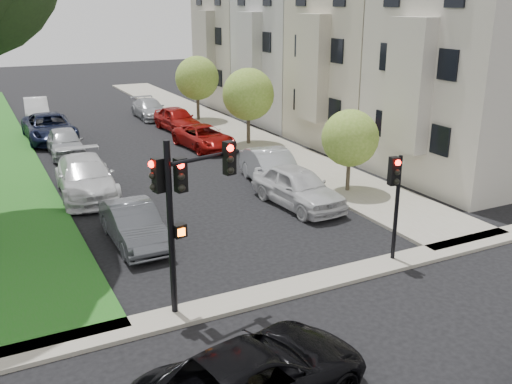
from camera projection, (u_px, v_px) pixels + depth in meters
name	position (u px, v px, depth m)	size (l,w,h in m)	color
ground	(343.00, 320.00, 14.72)	(140.00, 140.00, 0.00)	black
sidewalk_right	(217.00, 125.00, 37.90)	(3.50, 44.00, 0.12)	gray
sidewalk_cross	(303.00, 285.00, 16.39)	(60.00, 1.00, 0.12)	gray
house_a	(481.00, 23.00, 24.64)	(7.70, 7.55, 15.97)	#ACA89F
house_b	(373.00, 19.00, 30.99)	(7.70, 7.55, 15.97)	#A09485
house_c	(301.00, 16.00, 37.33)	(7.70, 7.55, 15.97)	#A6A29B
house_d	(250.00, 14.00, 43.68)	(7.70, 7.55, 15.97)	gray
small_tree_a	(350.00, 138.00, 23.83)	(2.40, 2.40, 3.61)	#31281B
small_tree_b	(248.00, 94.00, 31.84)	(2.92, 2.92, 4.38)	#31281B
small_tree_c	(197.00, 78.00, 38.48)	(2.95, 2.95, 4.42)	#31281B
traffic_signal_main	(183.00, 196.00, 14.11)	(2.30, 0.65, 4.70)	black
traffic_signal_secondary	(395.00, 190.00, 17.23)	(0.45, 0.37, 3.46)	black
car_cross_near	(256.00, 376.00, 11.39)	(2.29, 4.96, 1.38)	black
car_parked_0	(298.00, 187.00, 22.73)	(1.89, 4.69, 1.60)	silver
car_parked_1	(272.00, 168.00, 25.34)	(1.66, 4.75, 1.57)	#999BA0
car_parked_2	(204.00, 137.00, 31.83)	(2.14, 4.63, 1.29)	maroon
car_parked_3	(177.00, 119.00, 36.27)	(1.78, 4.43, 1.51)	maroon
car_parked_4	(150.00, 109.00, 40.24)	(1.85, 4.56, 1.32)	#999BA0
car_parked_5	(134.00, 224.00, 19.16)	(1.47, 4.22, 1.39)	#3F4247
car_parked_6	(86.00, 177.00, 24.01)	(2.23, 5.49, 1.59)	silver
car_parked_7	(65.00, 142.00, 30.31)	(1.73, 4.29, 1.46)	#999BA0
car_parked_8	(49.00, 128.00, 33.53)	(2.64, 5.72, 1.59)	black
car_parked_9	(36.00, 109.00, 39.93)	(1.55, 4.44, 1.46)	silver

